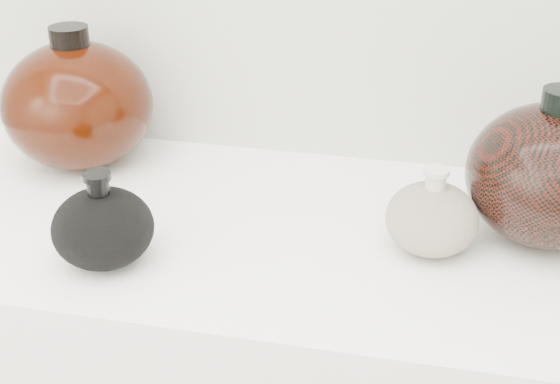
% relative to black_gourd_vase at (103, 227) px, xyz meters
% --- Properties ---
extents(black_gourd_vase, '(0.16, 0.16, 0.13)m').
position_rel_black_gourd_vase_xyz_m(black_gourd_vase, '(0.00, 0.00, 0.00)').
color(black_gourd_vase, black).
rests_on(black_gourd_vase, display_counter).
extents(cream_gourd_vase, '(0.12, 0.12, 0.12)m').
position_rel_black_gourd_vase_xyz_m(cream_gourd_vase, '(0.41, 0.12, -0.00)').
color(cream_gourd_vase, beige).
rests_on(cream_gourd_vase, display_counter).
extents(left_round_pot, '(0.24, 0.24, 0.23)m').
position_rel_black_gourd_vase_xyz_m(left_round_pot, '(-0.16, 0.27, 0.05)').
color(left_round_pot, black).
rests_on(left_round_pot, display_counter).
extents(right_round_pot, '(0.29, 0.29, 0.21)m').
position_rel_black_gourd_vase_xyz_m(right_round_pot, '(0.55, 0.19, 0.04)').
color(right_round_pot, black).
rests_on(right_round_pot, display_counter).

